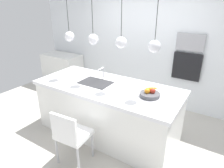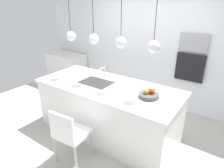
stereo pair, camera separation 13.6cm
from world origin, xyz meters
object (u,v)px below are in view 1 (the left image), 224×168
(fruit_bowl, at_px, (150,94))
(chair_near, at_px, (71,134))
(oven, at_px, (187,66))
(microwave, at_px, (190,42))

(fruit_bowl, xyz_separation_m, chair_near, (-0.79, -0.89, -0.47))
(oven, xyz_separation_m, chair_near, (-0.96, -2.48, -0.50))
(fruit_bowl, distance_m, microwave, 1.68)
(chair_near, bearing_deg, oven, 68.88)
(fruit_bowl, xyz_separation_m, oven, (0.16, 1.59, 0.03))
(fruit_bowl, xyz_separation_m, microwave, (0.16, 1.59, 0.53))
(oven, bearing_deg, microwave, 0.00)
(fruit_bowl, relative_size, chair_near, 0.34)
(fruit_bowl, distance_m, oven, 1.59)
(oven, bearing_deg, chair_near, -111.12)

